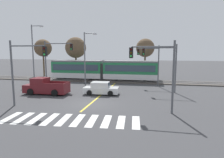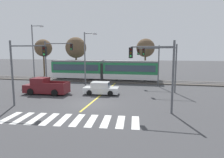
{
  "view_description": "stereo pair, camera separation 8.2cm",
  "coord_description": "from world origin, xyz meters",
  "px_view_note": "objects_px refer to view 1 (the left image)",
  "views": [
    {
      "loc": [
        6.08,
        -18.47,
        5.19
      ],
      "look_at": [
        0.79,
        6.85,
        1.6
      ],
      "focal_mm": 32.0,
      "sensor_mm": 36.0,
      "label": 1
    },
    {
      "loc": [
        6.16,
        -18.46,
        5.19
      ],
      "look_at": [
        0.79,
        6.85,
        1.6
      ],
      "focal_mm": 32.0,
      "sensor_mm": 36.0,
      "label": 2
    }
  ],
  "objects_px": {
    "street_lamp_west": "(34,50)",
    "traffic_light_mid_right": "(164,61)",
    "light_rail_tram": "(103,69)",
    "pickup_truck": "(46,87)",
    "sedan_crossing": "(101,89)",
    "bare_tree_east": "(145,48)",
    "bare_tree_west": "(76,48)",
    "traffic_light_near_right": "(158,66)",
    "traffic_light_far_right": "(151,60)",
    "street_lamp_centre": "(86,55)",
    "traffic_light_near_left": "(23,64)",
    "bare_tree_far_west": "(43,48)",
    "traffic_light_mid_left": "(54,57)"
  },
  "relations": [
    {
      "from": "street_lamp_west",
      "to": "bare_tree_far_west",
      "type": "height_order",
      "value": "street_lamp_west"
    },
    {
      "from": "bare_tree_far_west",
      "to": "bare_tree_west",
      "type": "relative_size",
      "value": 0.96
    },
    {
      "from": "light_rail_tram",
      "to": "bare_tree_far_west",
      "type": "relative_size",
      "value": 2.4
    },
    {
      "from": "street_lamp_west",
      "to": "bare_tree_west",
      "type": "relative_size",
      "value": 1.19
    },
    {
      "from": "pickup_truck",
      "to": "bare_tree_west",
      "type": "bearing_deg",
      "value": 98.52
    },
    {
      "from": "traffic_light_near_right",
      "to": "traffic_light_near_left",
      "type": "height_order",
      "value": "traffic_light_near_left"
    },
    {
      "from": "traffic_light_near_left",
      "to": "light_rail_tram",
      "type": "bearing_deg",
      "value": 79.36
    },
    {
      "from": "light_rail_tram",
      "to": "traffic_light_far_right",
      "type": "height_order",
      "value": "traffic_light_far_right"
    },
    {
      "from": "traffic_light_mid_left",
      "to": "street_lamp_centre",
      "type": "xyz_separation_m",
      "value": [
        3.19,
        4.31,
        0.22
      ]
    },
    {
      "from": "traffic_light_near_right",
      "to": "street_lamp_centre",
      "type": "relative_size",
      "value": 0.74
    },
    {
      "from": "pickup_truck",
      "to": "street_lamp_west",
      "type": "distance_m",
      "value": 11.69
    },
    {
      "from": "light_rail_tram",
      "to": "sedan_crossing",
      "type": "height_order",
      "value": "light_rail_tram"
    },
    {
      "from": "sedan_crossing",
      "to": "traffic_light_mid_right",
      "type": "relative_size",
      "value": 0.71
    },
    {
      "from": "traffic_light_near_right",
      "to": "traffic_light_mid_left",
      "type": "height_order",
      "value": "traffic_light_mid_left"
    },
    {
      "from": "pickup_truck",
      "to": "traffic_light_mid_right",
      "type": "xyz_separation_m",
      "value": [
        14.16,
        3.97,
        3.2
      ]
    },
    {
      "from": "bare_tree_east",
      "to": "traffic_light_near_right",
      "type": "bearing_deg",
      "value": -84.76
    },
    {
      "from": "sedan_crossing",
      "to": "street_lamp_west",
      "type": "bearing_deg",
      "value": 151.98
    },
    {
      "from": "bare_tree_west",
      "to": "bare_tree_far_west",
      "type": "bearing_deg",
      "value": 176.68
    },
    {
      "from": "sedan_crossing",
      "to": "street_lamp_centre",
      "type": "bearing_deg",
      "value": 121.15
    },
    {
      "from": "street_lamp_west",
      "to": "street_lamp_centre",
      "type": "xyz_separation_m",
      "value": [
        9.11,
        0.09,
        -0.71
      ]
    },
    {
      "from": "bare_tree_west",
      "to": "traffic_light_near_right",
      "type": "bearing_deg",
      "value": -53.04
    },
    {
      "from": "pickup_truck",
      "to": "bare_tree_east",
      "type": "height_order",
      "value": "bare_tree_east"
    },
    {
      "from": "street_lamp_west",
      "to": "traffic_light_mid_right",
      "type": "bearing_deg",
      "value": -11.86
    },
    {
      "from": "traffic_light_near_right",
      "to": "traffic_light_mid_right",
      "type": "xyz_separation_m",
      "value": [
        0.9,
        8.89,
        0.06
      ]
    },
    {
      "from": "traffic_light_mid_left",
      "to": "bare_tree_west",
      "type": "relative_size",
      "value": 0.83
    },
    {
      "from": "traffic_light_mid_right",
      "to": "bare_tree_west",
      "type": "relative_size",
      "value": 0.76
    },
    {
      "from": "street_lamp_west",
      "to": "bare_tree_west",
      "type": "distance_m",
      "value": 8.71
    },
    {
      "from": "traffic_light_far_right",
      "to": "bare_tree_east",
      "type": "xyz_separation_m",
      "value": [
        -1.29,
        8.75,
        1.85
      ]
    },
    {
      "from": "street_lamp_centre",
      "to": "traffic_light_mid_right",
      "type": "bearing_deg",
      "value": -20.75
    },
    {
      "from": "sedan_crossing",
      "to": "bare_tree_east",
      "type": "bearing_deg",
      "value": 74.11
    },
    {
      "from": "light_rail_tram",
      "to": "sedan_crossing",
      "type": "xyz_separation_m",
      "value": [
        2.4,
        -10.63,
        -1.35
      ]
    },
    {
      "from": "bare_tree_west",
      "to": "bare_tree_east",
      "type": "xyz_separation_m",
      "value": [
        13.61,
        1.24,
        -0.08
      ]
    },
    {
      "from": "traffic_light_far_right",
      "to": "bare_tree_west",
      "type": "relative_size",
      "value": 0.76
    },
    {
      "from": "sedan_crossing",
      "to": "traffic_light_mid_right",
      "type": "distance_m",
      "value": 8.63
    },
    {
      "from": "traffic_light_far_right",
      "to": "street_lamp_centre",
      "type": "bearing_deg",
      "value": 179.34
    },
    {
      "from": "traffic_light_near_right",
      "to": "traffic_light_mid_left",
      "type": "xyz_separation_m",
      "value": [
        -14.13,
        9.06,
        0.45
      ]
    },
    {
      "from": "traffic_light_near_left",
      "to": "street_lamp_centre",
      "type": "height_order",
      "value": "street_lamp_centre"
    },
    {
      "from": "light_rail_tram",
      "to": "pickup_truck",
      "type": "bearing_deg",
      "value": -110.05
    },
    {
      "from": "traffic_light_far_right",
      "to": "light_rail_tram",
      "type": "bearing_deg",
      "value": 157.05
    },
    {
      "from": "light_rail_tram",
      "to": "bare_tree_far_west",
      "type": "distance_m",
      "value": 15.26
    },
    {
      "from": "traffic_light_near_right",
      "to": "bare_tree_far_west",
      "type": "relative_size",
      "value": 0.79
    },
    {
      "from": "light_rail_tram",
      "to": "bare_tree_east",
      "type": "bearing_deg",
      "value": 37.3
    },
    {
      "from": "light_rail_tram",
      "to": "traffic_light_mid_right",
      "type": "bearing_deg",
      "value": -38.57
    },
    {
      "from": "light_rail_tram",
      "to": "traffic_light_near_left",
      "type": "bearing_deg",
      "value": -100.64
    },
    {
      "from": "traffic_light_near_left",
      "to": "traffic_light_far_right",
      "type": "distance_m",
      "value": 17.96
    },
    {
      "from": "sedan_crossing",
      "to": "traffic_light_mid_right",
      "type": "bearing_deg",
      "value": 20.49
    },
    {
      "from": "traffic_light_near_left",
      "to": "street_lamp_centre",
      "type": "xyz_separation_m",
      "value": [
        1.25,
        13.94,
        0.59
      ]
    },
    {
      "from": "traffic_light_mid_left",
      "to": "street_lamp_centre",
      "type": "bearing_deg",
      "value": 53.5
    },
    {
      "from": "traffic_light_far_right",
      "to": "bare_tree_east",
      "type": "distance_m",
      "value": 9.04
    },
    {
      "from": "traffic_light_mid_right",
      "to": "bare_tree_west",
      "type": "bearing_deg",
      "value": 144.29
    }
  ]
}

